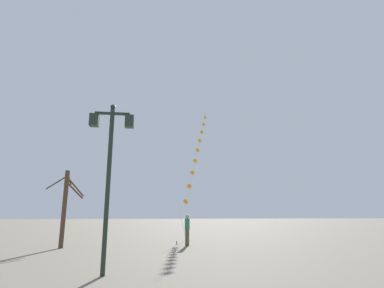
# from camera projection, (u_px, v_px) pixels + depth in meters

# --- Properties ---
(ground_plane) EXTENTS (160.00, 160.00, 0.00)m
(ground_plane) POSITION_uv_depth(u_px,v_px,m) (170.00, 241.00, 19.40)
(ground_plane) COLOR #756B5B
(twin_lantern_lamp_post) EXTENTS (1.40, 0.28, 5.27)m
(twin_lantern_lamp_post) POSITION_uv_depth(u_px,v_px,m) (110.00, 154.00, 9.51)
(twin_lantern_lamp_post) COLOR #1E2D23
(twin_lantern_lamp_post) RESTS_ON ground_plane
(kite_train) EXTENTS (4.17, 12.14, 12.12)m
(kite_train) POSITION_uv_depth(u_px,v_px,m) (196.00, 157.00, 25.70)
(kite_train) COLOR brown
(kite_train) RESTS_ON ground_plane
(kite_flyer) EXTENTS (0.32, 0.63, 1.71)m
(kite_flyer) POSITION_uv_depth(u_px,v_px,m) (187.00, 229.00, 17.02)
(kite_flyer) COLOR brown
(kite_flyer) RESTS_ON ground_plane
(bare_tree) EXTENTS (1.76, 1.64, 4.07)m
(bare_tree) POSITION_uv_depth(u_px,v_px,m) (65.00, 205.00, 16.19)
(bare_tree) COLOR #4C3826
(bare_tree) RESTS_ON ground_plane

